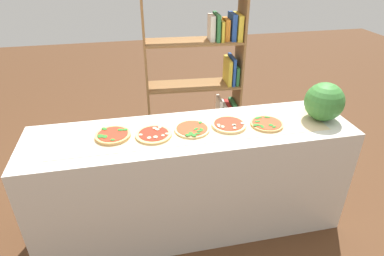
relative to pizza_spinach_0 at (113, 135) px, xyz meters
The scene contains 10 objects.
ground_plane 1.05m from the pizza_spinach_0, ahead, with size 12.00×12.00×0.00m, color #4C2D19.
counter 0.71m from the pizza_spinach_0, ahead, with size 2.31×0.59×0.89m, color beige.
parchment_paper 0.54m from the pizza_spinach_0, ahead, with size 1.91×0.37×0.00m, color tan.
pizza_spinach_0 is the anchor object (origin of this frame).
pizza_mushroom_1 0.27m from the pizza_spinach_0, ahead, with size 0.25×0.25×0.03m.
pizza_spinach_2 0.54m from the pizza_spinach_0, ahead, with size 0.25×0.25×0.02m.
pizza_mushroom_3 0.81m from the pizza_spinach_0, ahead, with size 0.25×0.25×0.03m.
pizza_spinach_4 1.08m from the pizza_spinach_0, ahead, with size 0.23×0.23×0.02m.
watermelon 1.52m from the pizza_spinach_0, ahead, with size 0.28×0.28×0.28m, color #387A33.
bookshelf 1.24m from the pizza_spinach_0, 45.48° to the left, with size 0.91×0.35×1.69m.
Camera 1 is at (-0.40, -1.93, 2.03)m, focal length 30.48 mm.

